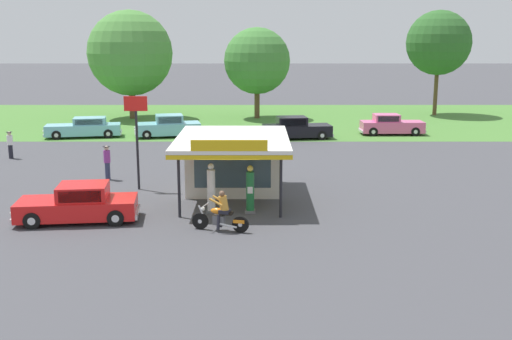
{
  "coord_description": "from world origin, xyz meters",
  "views": [
    {
      "loc": [
        1.12,
        -24.8,
        7.23
      ],
      "look_at": [
        1.04,
        2.07,
        1.4
      ],
      "focal_mm": 43.07,
      "sensor_mm": 36.0,
      "label": 1
    }
  ],
  "objects_px": {
    "motorcycle_with_rider": "(223,214)",
    "gas_pump_offside": "(252,191)",
    "parked_car_back_row_far_right": "(393,125)",
    "bystander_leaning_by_kiosk": "(12,144)",
    "bystander_strolling_foreground": "(217,142)",
    "bystander_chatting_near_pumps": "(109,161)",
    "parked_car_back_row_centre": "(87,128)",
    "roadside_pole_sign": "(138,126)",
    "gas_pump_nearside": "(213,190)",
    "featured_classic_sedan": "(81,204)",
    "parked_car_back_row_centre_left": "(298,129)",
    "parked_car_back_row_far_left": "(170,127)"
  },
  "relations": [
    {
      "from": "parked_car_back_row_far_right",
      "to": "bystander_leaning_by_kiosk",
      "type": "bearing_deg",
      "value": -159.44
    },
    {
      "from": "parked_car_back_row_centre_left",
      "to": "bystander_strolling_foreground",
      "type": "bearing_deg",
      "value": -130.85
    },
    {
      "from": "motorcycle_with_rider",
      "to": "bystander_strolling_foreground",
      "type": "xyz_separation_m",
      "value": [
        -1.23,
        15.53,
        0.13
      ]
    },
    {
      "from": "parked_car_back_row_centre",
      "to": "bystander_chatting_near_pumps",
      "type": "height_order",
      "value": "bystander_chatting_near_pumps"
    },
    {
      "from": "parked_car_back_row_far_left",
      "to": "motorcycle_with_rider",
      "type": "bearing_deg",
      "value": -77.12
    },
    {
      "from": "parked_car_back_row_far_right",
      "to": "bystander_strolling_foreground",
      "type": "xyz_separation_m",
      "value": [
        -12.79,
        -8.21,
        0.08
      ]
    },
    {
      "from": "bystander_strolling_foreground",
      "to": "bystander_chatting_near_pumps",
      "type": "relative_size",
      "value": 0.85
    },
    {
      "from": "gas_pump_offside",
      "to": "bystander_chatting_near_pumps",
      "type": "height_order",
      "value": "gas_pump_offside"
    },
    {
      "from": "gas_pump_nearside",
      "to": "roadside_pole_sign",
      "type": "distance_m",
      "value": 5.93
    },
    {
      "from": "gas_pump_offside",
      "to": "motorcycle_with_rider",
      "type": "distance_m",
      "value": 2.77
    },
    {
      "from": "parked_car_back_row_centre",
      "to": "parked_car_back_row_far_left",
      "type": "height_order",
      "value": "parked_car_back_row_far_left"
    },
    {
      "from": "gas_pump_nearside",
      "to": "parked_car_back_row_far_left",
      "type": "distance_m",
      "value": 20.68
    },
    {
      "from": "gas_pump_offside",
      "to": "parked_car_back_row_far_right",
      "type": "height_order",
      "value": "gas_pump_offside"
    },
    {
      "from": "gas_pump_nearside",
      "to": "bystander_strolling_foreground",
      "type": "bearing_deg",
      "value": 92.98
    },
    {
      "from": "gas_pump_offside",
      "to": "featured_classic_sedan",
      "type": "relative_size",
      "value": 0.4
    },
    {
      "from": "parked_car_back_row_far_right",
      "to": "parked_car_back_row_centre_left",
      "type": "xyz_separation_m",
      "value": [
        -7.34,
        -1.91,
        0.02
      ]
    },
    {
      "from": "bystander_chatting_near_pumps",
      "to": "gas_pump_nearside",
      "type": "bearing_deg",
      "value": -46.42
    },
    {
      "from": "parked_car_back_row_far_right",
      "to": "bystander_strolling_foreground",
      "type": "distance_m",
      "value": 15.2
    },
    {
      "from": "motorcycle_with_rider",
      "to": "gas_pump_offside",
      "type": "bearing_deg",
      "value": 66.95
    },
    {
      "from": "bystander_leaning_by_kiosk",
      "to": "bystander_strolling_foreground",
      "type": "bearing_deg",
      "value": 5.66
    },
    {
      "from": "parked_car_back_row_centre_left",
      "to": "parked_car_back_row_far_left",
      "type": "relative_size",
      "value": 1.02
    },
    {
      "from": "motorcycle_with_rider",
      "to": "parked_car_back_row_centre_left",
      "type": "relative_size",
      "value": 0.42
    },
    {
      "from": "motorcycle_with_rider",
      "to": "roadside_pole_sign",
      "type": "distance_m",
      "value": 8.24
    },
    {
      "from": "parked_car_back_row_centre_left",
      "to": "roadside_pole_sign",
      "type": "bearing_deg",
      "value": -119.33
    },
    {
      "from": "parked_car_back_row_far_left",
      "to": "parked_car_back_row_centre",
      "type": "bearing_deg",
      "value": -177.73
    },
    {
      "from": "featured_classic_sedan",
      "to": "parked_car_back_row_centre_left",
      "type": "distance_m",
      "value": 22.83
    },
    {
      "from": "parked_car_back_row_far_left",
      "to": "bystander_strolling_foreground",
      "type": "height_order",
      "value": "parked_car_back_row_far_left"
    },
    {
      "from": "bystander_chatting_near_pumps",
      "to": "parked_car_back_row_centre",
      "type": "bearing_deg",
      "value": 109.78
    },
    {
      "from": "gas_pump_offside",
      "to": "parked_car_back_row_centre_left",
      "type": "bearing_deg",
      "value": 80.74
    },
    {
      "from": "parked_car_back_row_centre",
      "to": "roadside_pole_sign",
      "type": "height_order",
      "value": "roadside_pole_sign"
    },
    {
      "from": "gas_pump_offside",
      "to": "parked_car_back_row_centre",
      "type": "distance_m",
      "value": 23.46
    },
    {
      "from": "motorcycle_with_rider",
      "to": "bystander_leaning_by_kiosk",
      "type": "relative_size",
      "value": 1.33
    },
    {
      "from": "featured_classic_sedan",
      "to": "roadside_pole_sign",
      "type": "relative_size",
      "value": 1.11
    },
    {
      "from": "parked_car_back_row_far_left",
      "to": "bystander_leaning_by_kiosk",
      "type": "bearing_deg",
      "value": -135.09
    },
    {
      "from": "bystander_strolling_foreground",
      "to": "bystander_leaning_by_kiosk",
      "type": "bearing_deg",
      "value": -174.34
    },
    {
      "from": "bystander_leaning_by_kiosk",
      "to": "parked_car_back_row_far_left",
      "type": "bearing_deg",
      "value": 44.91
    },
    {
      "from": "featured_classic_sedan",
      "to": "parked_car_back_row_far_left",
      "type": "xyz_separation_m",
      "value": [
        0.59,
        21.38,
        0.06
      ]
    },
    {
      "from": "gas_pump_nearside",
      "to": "bystander_leaning_by_kiosk",
      "type": "relative_size",
      "value": 1.27
    },
    {
      "from": "gas_pump_nearside",
      "to": "gas_pump_offside",
      "type": "relative_size",
      "value": 1.04
    },
    {
      "from": "parked_car_back_row_centre_left",
      "to": "featured_classic_sedan",
      "type": "bearing_deg",
      "value": -115.98
    },
    {
      "from": "parked_car_back_row_centre_left",
      "to": "bystander_chatting_near_pumps",
      "type": "relative_size",
      "value": 2.96
    },
    {
      "from": "parked_car_back_row_far_right",
      "to": "bystander_leaning_by_kiosk",
      "type": "relative_size",
      "value": 2.94
    },
    {
      "from": "parked_car_back_row_far_right",
      "to": "parked_car_back_row_centre_left",
      "type": "height_order",
      "value": "parked_car_back_row_centre_left"
    },
    {
      "from": "parked_car_back_row_far_left",
      "to": "bystander_strolling_foreground",
      "type": "distance_m",
      "value": 8.18
    },
    {
      "from": "motorcycle_with_rider",
      "to": "bystander_strolling_foreground",
      "type": "relative_size",
      "value": 1.46
    },
    {
      "from": "parked_car_back_row_centre_left",
      "to": "gas_pump_nearside",
      "type": "bearing_deg",
      "value": -103.9
    },
    {
      "from": "motorcycle_with_rider",
      "to": "featured_classic_sedan",
      "type": "distance_m",
      "value": 5.92
    },
    {
      "from": "motorcycle_with_rider",
      "to": "roadside_pole_sign",
      "type": "xyz_separation_m",
      "value": [
        -4.36,
        6.55,
        2.45
      ]
    },
    {
      "from": "gas_pump_nearside",
      "to": "parked_car_back_row_centre",
      "type": "distance_m",
      "value": 22.64
    },
    {
      "from": "gas_pump_nearside",
      "to": "motorcycle_with_rider",
      "type": "xyz_separation_m",
      "value": [
        0.55,
        -2.54,
        -0.31
      ]
    }
  ]
}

